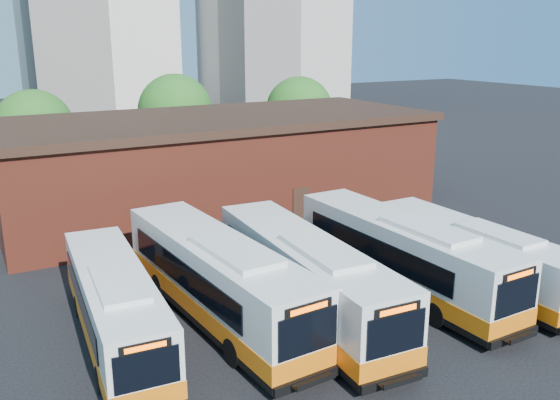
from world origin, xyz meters
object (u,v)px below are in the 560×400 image
bus_farwest (115,309)px  bus_east (472,258)px  bus_midwest (305,280)px  transit_worker (489,307)px  bus_west (218,282)px  bus_mideast (402,257)px

bus_farwest → bus_east: bearing=-5.1°
bus_midwest → transit_worker: bus_midwest is taller
bus_east → transit_worker: size_ratio=6.38×
bus_west → bus_midwest: size_ratio=1.02×
bus_midwest → bus_mideast: bus_midwest is taller
bus_east → transit_worker: (-2.54, -3.37, -0.52)m
bus_farwest → bus_mideast: 12.90m
bus_midwest → transit_worker: size_ratio=7.32×
bus_farwest → bus_midwest: bus_midwest is taller
bus_midwest → bus_mideast: (5.28, 0.09, -0.00)m
bus_east → bus_farwest: bearing=169.9°
bus_west → bus_mideast: bearing=-13.1°
bus_farwest → bus_mideast: size_ratio=0.89×
bus_farwest → bus_east: bus_farwest is taller
bus_east → bus_midwest: bearing=171.7°
bus_west → bus_east: bearing=-16.4°
bus_west → bus_east: size_ratio=1.17×
bus_west → bus_mideast: 8.70m
bus_midwest → bus_east: bearing=-4.2°
bus_mideast → bus_midwest: bearing=179.4°
bus_mideast → bus_east: bearing=-22.4°
bus_farwest → bus_mideast: (12.82, -1.42, 0.19)m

